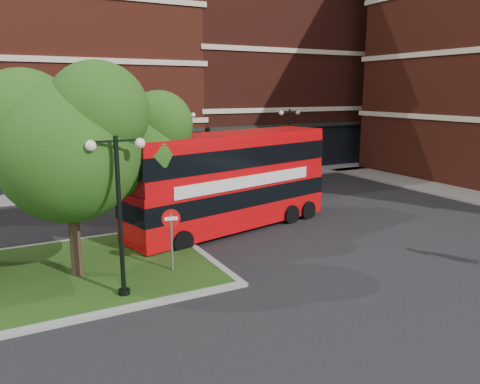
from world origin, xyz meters
TOP-DOWN VIEW (x-y plane):
  - ground at (0.00, 0.00)m, footprint 120.00×120.00m
  - pavement_far at (0.00, 16.50)m, footprint 44.00×3.00m
  - terrace_far_right at (14.00, 24.00)m, footprint 18.00×12.00m
  - traffic_island at (-8.00, 3.00)m, footprint 12.60×7.60m
  - tree_island_west at (-6.60, 2.58)m, footprint 5.40×4.71m
  - tree_island_east at (-3.58, 5.06)m, footprint 4.46×3.90m
  - lamp_island at (-5.50, 0.20)m, footprint 1.72×0.36m
  - lamp_far_left at (2.00, 14.50)m, footprint 1.72×0.36m
  - lamp_far_right at (10.00, 14.50)m, footprint 1.72×0.36m
  - bus at (0.72, 5.31)m, footprint 10.44×4.65m
  - car_silver at (-4.30, 14.50)m, footprint 3.71×1.76m
  - car_white at (8.85, 14.50)m, footprint 4.32×2.02m
  - no_entry_sign at (-3.50, 1.41)m, footprint 0.64×0.17m

SIDE VIEW (x-z plane):
  - ground at x=0.00m, z-range 0.00..0.00m
  - pavement_far at x=0.00m, z-range 0.00..0.12m
  - traffic_island at x=-8.00m, z-range -0.01..0.14m
  - car_silver at x=-4.30m, z-range 0.00..1.23m
  - car_white at x=8.85m, z-range 0.00..1.37m
  - no_entry_sign at x=-3.50m, z-range 0.50..2.82m
  - bus at x=0.72m, z-range 0.61..4.49m
  - lamp_island at x=-5.50m, z-range 0.33..5.33m
  - lamp_far_left at x=2.00m, z-range 0.33..5.33m
  - lamp_far_right at x=10.00m, z-range 0.33..5.33m
  - tree_island_east at x=-3.58m, z-range 1.10..7.39m
  - tree_island_west at x=-6.60m, z-range 1.19..8.40m
  - terrace_far_right at x=14.00m, z-range 0.00..16.00m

